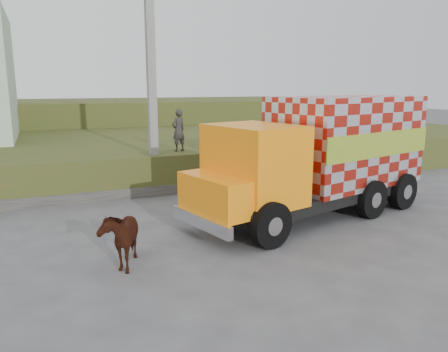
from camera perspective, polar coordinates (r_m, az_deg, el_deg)
name	(u,v)px	position (r m, az deg, el deg)	size (l,w,h in m)	color
ground	(226,224)	(13.15, 0.22, -6.24)	(120.00, 120.00, 0.00)	#474749
embankment	(148,153)	(22.30, -9.91, 3.02)	(40.00, 12.00, 1.50)	#354C19
embankment_far	(111,120)	(33.96, -14.59, 7.03)	(40.00, 12.00, 3.00)	#354C19
retaining_strip	(131,192)	(16.43, -12.04, -2.11)	(16.00, 0.50, 0.40)	#595651
utility_pole	(152,85)	(16.57, -9.42, 11.64)	(1.20, 0.30, 8.00)	gray
cargo_truck	(322,155)	(14.10, 12.69, 2.71)	(8.72, 4.57, 3.72)	black
cow	(120,236)	(10.32, -13.38, -7.65)	(0.74, 1.63, 1.38)	black
pedestrian	(179,130)	(17.38, -5.95, 5.96)	(0.60, 0.40, 1.66)	#2C2A27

